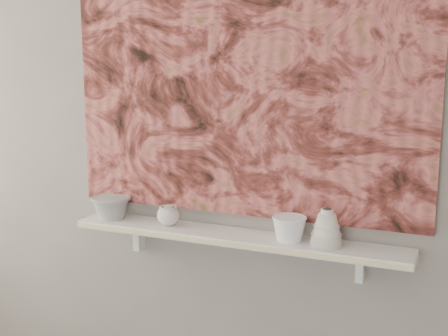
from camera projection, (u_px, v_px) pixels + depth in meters
The scene contains 11 objects.
wall_back at pixel (245, 127), 2.51m from camera, with size 3.60×3.60×0.00m, color gray.
shelf at pixel (236, 237), 2.51m from camera, with size 1.40×0.18×0.03m, color silver.
shelf_stripe at pixel (228, 244), 2.43m from camera, with size 1.40×0.01×0.02m, color beige.
bracket_left at pixel (139, 236), 2.77m from camera, with size 0.03×0.06×0.12m, color silver.
bracket_right at pixel (361, 266), 2.40m from camera, with size 0.03×0.06×0.12m, color silver.
painting at pixel (244, 80), 2.46m from camera, with size 1.50×0.03×1.10m, color maroon.
house_motif at pixel (355, 165), 2.34m from camera, with size 0.09×0.00×0.08m, color black.
bowl_grey at pixel (111, 207), 2.72m from camera, with size 0.17×0.17×0.10m, color gray, non-canonical shape.
cup_cream at pixel (168, 215), 2.61m from camera, with size 0.09×0.09×0.09m, color silver, non-canonical shape.
bell_vessel at pixel (327, 227), 2.36m from camera, with size 0.13×0.13×0.14m, color silver, non-canonical shape.
bowl_white at pixel (289, 228), 2.41m from camera, with size 0.13×0.13×0.10m, color white, non-canonical shape.
Camera 1 is at (0.88, -0.73, 1.69)m, focal length 50.00 mm.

